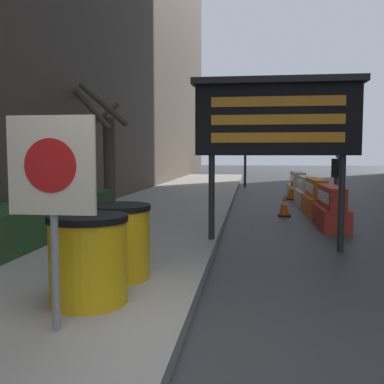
# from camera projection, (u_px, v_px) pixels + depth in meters

# --- Properties ---
(ground_plane) EXTENTS (120.00, 120.00, 0.00)m
(ground_plane) POSITION_uv_depth(u_px,v_px,m) (174.00, 369.00, 3.20)
(ground_plane) COLOR #38383A
(hedge_strip) EXTENTS (0.90, 6.30, 0.60)m
(hedge_strip) POSITION_uv_depth(u_px,v_px,m) (25.00, 223.00, 7.05)
(hedge_strip) COLOR #284C23
(hedge_strip) RESTS_ON sidewalk_left
(bare_tree) EXTENTS (1.59, 2.06, 3.18)m
(bare_tree) POSITION_uv_depth(u_px,v_px,m) (105.00, 148.00, 11.04)
(bare_tree) COLOR #4C3D2D
(bare_tree) RESTS_ON sidewalk_left
(barrel_drum_foreground) EXTENTS (0.74, 0.74, 0.82)m
(barrel_drum_foreground) POSITION_uv_depth(u_px,v_px,m) (88.00, 259.00, 4.15)
(barrel_drum_foreground) COLOR yellow
(barrel_drum_foreground) RESTS_ON sidewalk_left
(barrel_drum_middle) EXTENTS (0.74, 0.74, 0.82)m
(barrel_drum_middle) POSITION_uv_depth(u_px,v_px,m) (118.00, 241.00, 4.99)
(barrel_drum_middle) COLOR yellow
(barrel_drum_middle) RESTS_ON sidewalk_left
(warning_sign) EXTENTS (0.69, 0.08, 1.67)m
(warning_sign) POSITION_uv_depth(u_px,v_px,m) (52.00, 180.00, 3.42)
(warning_sign) COLOR gray
(warning_sign) RESTS_ON sidewalk_left
(message_board) EXTENTS (2.67, 0.36, 2.72)m
(message_board) POSITION_uv_depth(u_px,v_px,m) (277.00, 119.00, 7.02)
(message_board) COLOR #28282B
(message_board) RESTS_ON ground_plane
(jersey_barrier_red_striped) EXTENTS (0.54, 1.69, 0.87)m
(jersey_barrier_red_striped) POSITION_uv_depth(u_px,v_px,m) (331.00, 209.00, 9.34)
(jersey_barrier_red_striped) COLOR red
(jersey_barrier_red_striped) RESTS_ON ground_plane
(jersey_barrier_orange_near) EXTENTS (0.52, 1.80, 0.90)m
(jersey_barrier_orange_near) POSITION_uv_depth(u_px,v_px,m) (316.00, 198.00, 11.54)
(jersey_barrier_orange_near) COLOR orange
(jersey_barrier_orange_near) RESTS_ON ground_plane
(jersey_barrier_white) EXTENTS (0.51, 1.82, 0.87)m
(jersey_barrier_white) POSITION_uv_depth(u_px,v_px,m) (305.00, 192.00, 13.64)
(jersey_barrier_white) COLOR silver
(jersey_barrier_white) RESTS_ON ground_plane
(jersey_barrier_cream) EXTENTS (0.62, 1.77, 0.90)m
(jersey_barrier_cream) POSITION_uv_depth(u_px,v_px,m) (297.00, 186.00, 15.95)
(jersey_barrier_cream) COLOR beige
(jersey_barrier_cream) RESTS_ON ground_plane
(traffic_cone_near) EXTENTS (0.31, 0.31, 0.55)m
(traffic_cone_near) POSITION_uv_depth(u_px,v_px,m) (284.00, 205.00, 11.08)
(traffic_cone_near) COLOR black
(traffic_cone_near) RESTS_ON ground_plane
(traffic_cone_mid) EXTENTS (0.41, 0.41, 0.73)m
(traffic_cone_mid) POSITION_uv_depth(u_px,v_px,m) (328.00, 193.00, 13.49)
(traffic_cone_mid) COLOR black
(traffic_cone_mid) RESTS_ON ground_plane
(traffic_cone_far) EXTENTS (0.40, 0.40, 0.72)m
(traffic_cone_far) POSITION_uv_depth(u_px,v_px,m) (292.00, 189.00, 15.15)
(traffic_cone_far) COLOR black
(traffic_cone_far) RESTS_ON ground_plane
(traffic_light_near_curb) EXTENTS (0.28, 0.45, 4.03)m
(traffic_light_near_curb) POSITION_uv_depth(u_px,v_px,m) (245.00, 124.00, 20.60)
(traffic_light_near_curb) COLOR #2D2D30
(traffic_light_near_curb) RESTS_ON ground_plane
(pedestrian_worker) EXTENTS (0.49, 0.46, 1.60)m
(pedestrian_worker) POSITION_uv_depth(u_px,v_px,m) (339.00, 172.00, 14.91)
(pedestrian_worker) COLOR #514C42
(pedestrian_worker) RESTS_ON ground_plane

